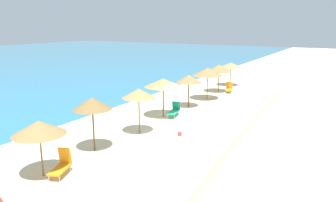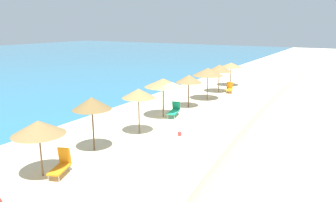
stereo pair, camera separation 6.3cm
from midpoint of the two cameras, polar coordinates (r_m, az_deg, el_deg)
name	(u,v)px [view 2 (the right image)]	position (r m, az deg, el deg)	size (l,w,h in m)	color
ground_plane	(183,122)	(22.10, 2.66, -3.63)	(160.00, 160.00, 0.00)	beige
dune_ridge	(326,113)	(20.79, 25.99, -1.96)	(50.14, 6.68, 2.88)	beige
beach_umbrella_1	(38,128)	(14.73, -21.62, -4.36)	(2.24, 2.24, 2.51)	brown
beach_umbrella_2	(92,103)	(16.92, -13.09, -0.42)	(1.99, 1.99, 2.84)	brown
beach_umbrella_3	(139,93)	(19.20, -5.09, 1.35)	(1.97, 1.97, 2.76)	brown
beach_umbrella_4	(163,83)	(22.63, -0.77, 3.21)	(2.62, 2.62, 2.77)	brown
beach_umbrella_5	(189,79)	(25.48, 3.74, 3.90)	(2.06, 2.06, 2.60)	brown
beach_umbrella_6	(208,72)	(28.30, 7.05, 5.09)	(2.63, 2.63, 2.78)	brown
beach_umbrella_7	(219,68)	(31.70, 9.04, 5.70)	(2.41, 2.41, 2.67)	brown
beach_umbrella_8	(231,65)	(35.27, 11.04, 6.20)	(2.42, 2.42, 2.47)	brown
lounge_chair_0	(61,164)	(15.19, -18.09, -10.51)	(1.37, 0.98, 1.12)	orange
lounge_chair_1	(229,88)	(32.03, 10.77, 2.19)	(1.40, 0.95, 0.97)	orange
lounge_chair_2	(174,110)	(23.25, 1.17, -1.64)	(1.68, 0.93, 0.98)	#199972
beach_ball	(180,133)	(19.35, 2.14, -5.70)	(0.27, 0.27, 0.27)	red
cooler_box	(155,145)	(17.43, -2.15, -7.70)	(0.49, 0.34, 0.37)	white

